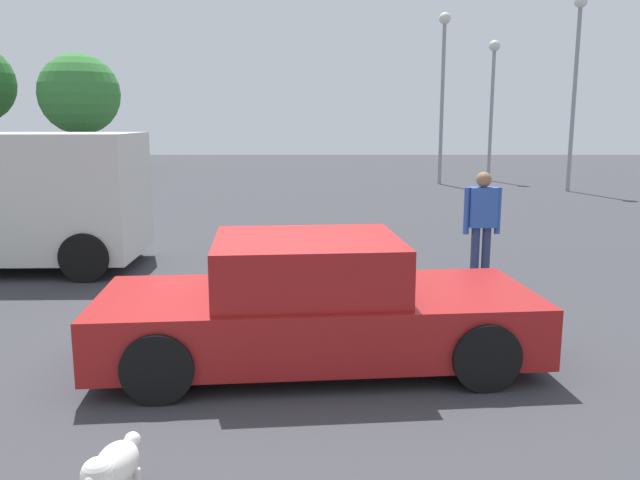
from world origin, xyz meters
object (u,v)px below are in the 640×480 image
at_px(light_post_near, 445,69).
at_px(light_post_far, 495,84).
at_px(sedan_foreground, 317,306).
at_px(dog, 115,465).
at_px(light_post_mid, 579,60).
at_px(pedestrian, 484,217).

xyz_separation_m(light_post_near, light_post_far, (2.30, 1.51, -0.48)).
xyz_separation_m(sedan_foreground, light_post_far, (7.01, 20.21, 3.27)).
bearing_deg(dog, light_post_mid, 160.63).
bearing_deg(light_post_mid, light_post_near, 147.47).
height_order(pedestrian, light_post_mid, light_post_mid).
bearing_deg(dog, pedestrian, 155.79).
bearing_deg(sedan_foreground, light_post_mid, 56.32).
bearing_deg(light_post_far, dog, -110.09).
relative_size(dog, light_post_near, 0.10).
bearing_deg(light_post_near, dog, -105.81).
height_order(pedestrian, light_post_near, light_post_near).
bearing_deg(pedestrian, light_post_mid, 150.61).
distance_m(light_post_near, light_post_far, 2.79).
relative_size(dog, light_post_far, 0.12).
distance_m(sedan_foreground, light_post_near, 19.65).
bearing_deg(light_post_near, light_post_far, 33.27).
relative_size(dog, pedestrian, 0.39).
height_order(sedan_foreground, light_post_near, light_post_near).
xyz_separation_m(pedestrian, light_post_far, (4.50, 16.87, 2.86)).
height_order(dog, light_post_mid, light_post_mid).
xyz_separation_m(sedan_foreground, light_post_mid, (8.74, 16.14, 3.85)).
xyz_separation_m(dog, light_post_far, (8.29, 22.66, 3.61)).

